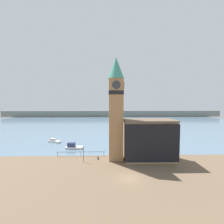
# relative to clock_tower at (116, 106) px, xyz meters

# --- Properties ---
(ground_plane) EXTENTS (160.00, 160.00, 0.00)m
(ground_plane) POSITION_rel_clock_tower_xyz_m (1.97, -10.32, -12.84)
(ground_plane) COLOR brown
(water) EXTENTS (160.00, 120.00, 0.00)m
(water) POSITION_rel_clock_tower_xyz_m (1.97, 62.79, -12.85)
(water) COLOR slate
(water) RESTS_ON ground_plane
(far_shoreline) EXTENTS (180.00, 3.00, 5.00)m
(far_shoreline) POSITION_rel_clock_tower_xyz_m (1.97, 102.79, -10.34)
(far_shoreline) COLOR gray
(far_shoreline) RESTS_ON water
(pier_railing) EXTENTS (12.33, 0.08, 1.09)m
(pier_railing) POSITION_rel_clock_tower_xyz_m (-8.83, 2.54, -11.88)
(pier_railing) COLOR #333338
(pier_railing) RESTS_ON ground_plane
(clock_tower) EXTENTS (3.82, 3.82, 24.19)m
(clock_tower) POSITION_rel_clock_tower_xyz_m (0.00, 0.00, 0.00)
(clock_tower) COLOR #9E754C
(clock_tower) RESTS_ON ground_plane
(pier_building) EXTENTS (12.03, 6.57, 9.66)m
(pier_building) POSITION_rel_clock_tower_xyz_m (7.87, -0.68, -7.99)
(pier_building) COLOR tan
(pier_building) RESTS_ON ground_plane
(boat_near) EXTENTS (4.99, 2.42, 1.78)m
(boat_near) POSITION_rel_clock_tower_xyz_m (-12.05, 9.29, -12.21)
(boat_near) COLOR silver
(boat_near) RESTS_ON water
(boat_far) EXTENTS (4.78, 3.37, 1.25)m
(boat_far) POSITION_rel_clock_tower_xyz_m (-19.90, 16.96, -12.38)
(boat_far) COLOR silver
(boat_far) RESTS_ON water
(mooring_bollard_near) EXTENTS (0.36, 0.36, 0.72)m
(mooring_bollard_near) POSITION_rel_clock_tower_xyz_m (-4.28, -0.18, -12.46)
(mooring_bollard_near) COLOR #2D2D33
(mooring_bollard_near) RESTS_ON ground_plane
(lamp_post) EXTENTS (0.32, 0.32, 3.74)m
(lamp_post) POSITION_rel_clock_tower_xyz_m (-7.57, -1.50, -10.21)
(lamp_post) COLOR #2D2D33
(lamp_post) RESTS_ON ground_plane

